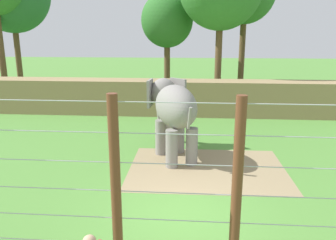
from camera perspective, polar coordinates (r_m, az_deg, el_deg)
ground_plane at (r=9.49m, az=2.47°, el=-15.74°), size 120.00×120.00×0.00m
dirt_patch at (r=12.45m, az=6.62°, el=-8.16°), size 5.68×4.24×0.01m
embankment_wall at (r=20.32m, az=3.77°, el=3.82°), size 36.00×1.80×2.05m
elephant at (r=13.00m, az=0.89°, el=2.00°), size 2.45×3.79×2.97m
enrichment_ball at (r=15.45m, az=-0.77°, el=-1.97°), size 0.80×0.80×0.80m
cable_fence at (r=6.52m, az=1.56°, el=-11.92°), size 8.80×0.20×3.74m
tree_far_left at (r=25.52m, az=-0.16°, el=16.44°), size 3.77×3.77×7.68m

